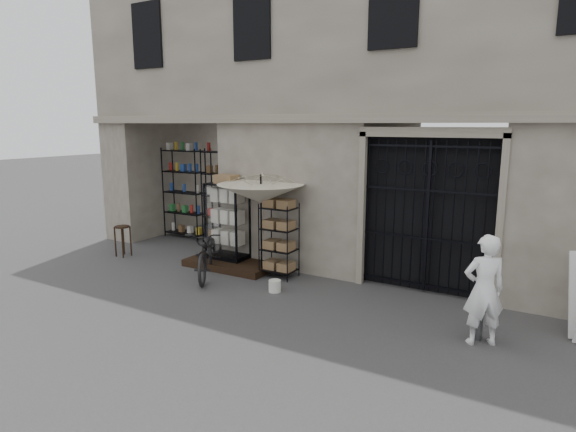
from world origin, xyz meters
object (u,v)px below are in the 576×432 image
Objects in this scene: bicycle at (209,276)px; display_cabinet at (227,225)px; steel_bollard at (479,315)px; white_bucket at (275,286)px; shopkeeper at (480,343)px; wire_rack at (279,241)px; wooden_stool at (123,240)px; market_umbrella at (261,188)px.

display_cabinet is at bearing 69.38° from bicycle.
bicycle is 5.40m from steel_bollard.
display_cabinet is 7.86× the size of white_bucket.
steel_bollard is 0.46× the size of shopkeeper.
steel_bollard is at bearing -3.53° from white_bucket.
wire_rack reaches higher than steel_bollard.
wire_rack is at bearing -47.66° from shopkeeper.
steel_bollard reaches higher than wooden_stool.
wire_rack is at bearing -13.37° from display_cabinet.
bicycle is at bearing -4.08° from wooden_stool.
bicycle reaches higher than shopkeeper.
display_cabinet is at bearing 14.76° from wooden_stool.
display_cabinet reaches higher than wooden_stool.
display_cabinet is 1.42m from market_umbrella.
wooden_stool is at bearing -172.72° from market_umbrella.
shopkeeper is (8.23, -0.65, -0.39)m from wooden_stool.
steel_bollard is at bearing -3.62° from wooden_stool.
wooden_stool is 8.18m from steel_bollard.
market_umbrella is 3.37× the size of steel_bollard.
display_cabinet is 1.13× the size of shopkeeper.
wire_rack is 4.39m from shopkeeper.
white_bucket is at bearing -37.10° from shopkeeper.
bicycle is 2.65× the size of wooden_stool.
wire_rack is 0.61× the size of market_umbrella.
white_bucket is 0.32× the size of wooden_stool.
market_umbrella is at bearing -45.47° from shopkeeper.
wire_rack reaches higher than wooden_stool.
shopkeeper is (5.60, -1.34, -0.92)m from display_cabinet.
bicycle is (-1.70, 0.09, -0.11)m from white_bucket.
steel_bollard is (5.54, -1.21, -0.54)m from display_cabinet.
wooden_stool reaches higher than shopkeeper.
wooden_stool is at bearing 145.03° from bicycle.
market_umbrella is at bearing 7.28° from wooden_stool.
wooden_stool is 8.26m from shopkeeper.
steel_bollard is (5.37, -0.32, 0.38)m from bicycle.
wire_rack is 2.05× the size of steel_bollard.
wooden_stool is (-2.79, 0.20, 0.39)m from bicycle.
market_umbrella reaches higher than white_bucket.
white_bucket is 4.50m from wooden_stool.
display_cabinet is at bearing 169.42° from wire_rack.
display_cabinet is 1.46m from wire_rack.
display_cabinet is 2.49× the size of wooden_stool.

